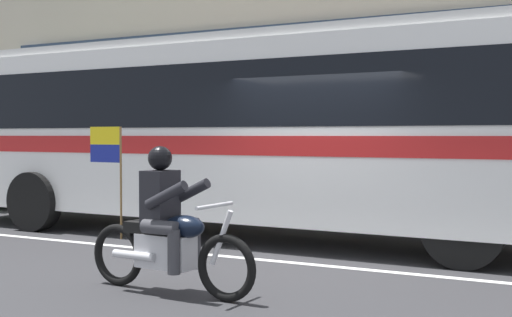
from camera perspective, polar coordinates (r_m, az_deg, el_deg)
ground_plane at (r=9.50m, az=5.02°, el=-8.22°), size 60.00×60.00×0.00m
sidewalk_curb at (r=14.29m, az=12.86°, el=-4.52°), size 28.00×3.80×0.15m
lane_center_stripe at (r=8.95m, az=3.54°, el=-8.81°), size 26.60×0.14×0.01m
transit_bus at (r=11.04m, az=0.46°, el=3.04°), size 12.56×2.89×3.22m
motorcycle_with_rider at (r=7.26m, az=-7.51°, el=-6.06°), size 2.19×0.64×1.78m
fire_hydrant at (r=14.56m, az=-4.33°, el=-2.60°), size 0.22×0.30×0.75m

